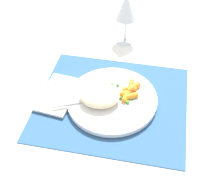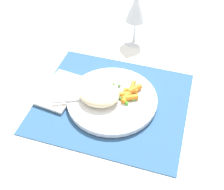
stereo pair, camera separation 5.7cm
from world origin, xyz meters
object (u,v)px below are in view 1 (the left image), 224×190
(fork, at_px, (99,99))
(napkin, at_px, (58,94))
(rice_mound, at_px, (99,95))
(carrot_portion, at_px, (128,91))
(plate, at_px, (112,99))
(wine_glass, at_px, (126,8))

(fork, height_order, napkin, fork)
(rice_mound, distance_m, napkin, 0.12)
(rice_mound, height_order, fork, rice_mound)
(rice_mound, bearing_deg, napkin, 175.99)
(rice_mound, distance_m, carrot_portion, 0.08)
(carrot_portion, relative_size, fork, 0.44)
(plate, height_order, fork, fork)
(plate, relative_size, carrot_portion, 2.92)
(fork, distance_m, wine_glass, 0.33)
(fork, relative_size, napkin, 1.30)
(rice_mound, bearing_deg, fork, 171.03)
(carrot_portion, relative_size, napkin, 0.57)
(plate, xyz_separation_m, rice_mound, (-0.03, -0.02, 0.03))
(carrot_portion, distance_m, napkin, 0.20)
(plate, bearing_deg, rice_mound, -154.15)
(rice_mound, bearing_deg, wine_glass, 86.33)
(plate, distance_m, carrot_portion, 0.05)
(plate, relative_size, napkin, 1.67)
(rice_mound, xyz_separation_m, carrot_portion, (0.07, 0.04, -0.01))
(rice_mound, relative_size, fork, 0.57)
(carrot_portion, height_order, wine_glass, wine_glass)
(plate, height_order, napkin, plate)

